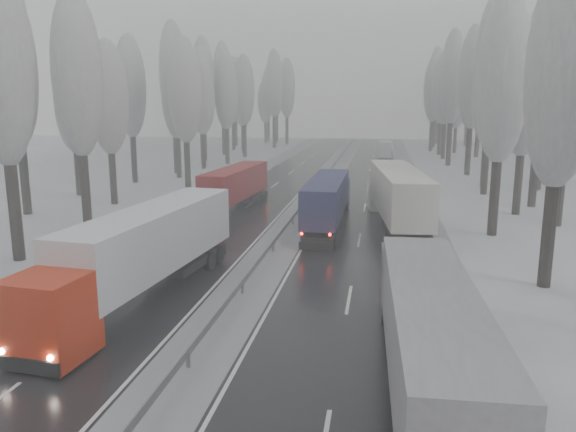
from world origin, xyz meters
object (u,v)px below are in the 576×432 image
(truck_grey_tarp, at_px, (427,327))
(truck_cream_box, at_px, (396,193))
(truck_red_white, at_px, (143,250))
(truck_red_red, at_px, (231,188))
(truck_blue_box, at_px, (328,198))
(box_truck_distant, at_px, (385,149))

(truck_grey_tarp, bearing_deg, truck_cream_box, 89.12)
(truck_grey_tarp, height_order, truck_red_white, truck_red_white)
(truck_red_red, bearing_deg, truck_blue_box, -20.91)
(truck_cream_box, xyz_separation_m, truck_red_red, (-13.64, 3.47, -0.45))
(truck_blue_box, relative_size, truck_red_red, 1.02)
(truck_blue_box, bearing_deg, truck_grey_tarp, -77.07)
(truck_blue_box, height_order, box_truck_distant, truck_blue_box)
(truck_cream_box, relative_size, box_truck_distant, 2.44)
(truck_cream_box, distance_m, truck_red_red, 14.09)
(truck_grey_tarp, bearing_deg, truck_blue_box, 100.82)
(truck_red_red, bearing_deg, truck_red_white, -81.56)
(box_truck_distant, bearing_deg, truck_red_white, -98.66)
(box_truck_distant, distance_m, truck_red_red, 53.36)
(truck_grey_tarp, relative_size, truck_red_white, 0.93)
(truck_red_white, bearing_deg, truck_cream_box, 61.55)
(truck_blue_box, distance_m, box_truck_distant, 56.02)
(truck_grey_tarp, xyz_separation_m, truck_cream_box, (-0.43, 24.85, 0.30))
(box_truck_distant, xyz_separation_m, truck_red_white, (-11.54, -73.17, 1.11))
(truck_red_white, bearing_deg, box_truck_distant, 86.69)
(truck_grey_tarp, relative_size, box_truck_distant, 2.15)
(truck_blue_box, height_order, truck_red_red, truck_blue_box)
(truck_grey_tarp, xyz_separation_m, truck_red_white, (-12.59, 6.90, 0.16))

